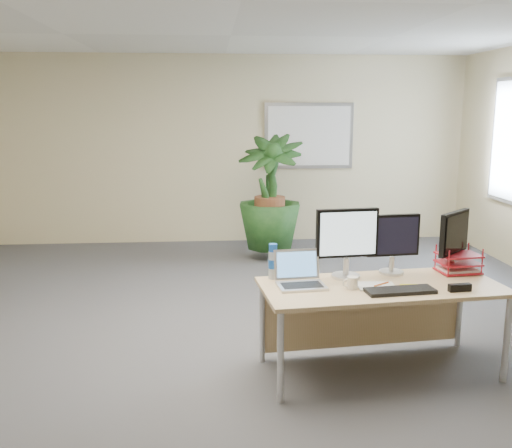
{
  "coord_description": "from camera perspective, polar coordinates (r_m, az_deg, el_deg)",
  "views": [
    {
      "loc": [
        -0.24,
        -4.33,
        1.93
      ],
      "look_at": [
        0.13,
        0.35,
        0.99
      ],
      "focal_mm": 40.0,
      "sensor_mm": 36.0,
      "label": 1
    }
  ],
  "objects": [
    {
      "name": "whiteboard",
      "position": [
        8.42,
        5.32,
        8.76
      ],
      "size": [
        1.3,
        0.04,
        0.95
      ],
      "color": "#9E9EA2",
      "rests_on": "back_wall"
    },
    {
      "name": "floor_plant",
      "position": [
        7.36,
        1.38,
        2.17
      ],
      "size": [
        1.09,
        1.09,
        1.5
      ],
      "primitive_type": "imported",
      "rotation": [
        0.0,
        0.0,
        -0.38
      ],
      "color": "#143715",
      "rests_on": "floor"
    },
    {
      "name": "monitor_right",
      "position": [
        4.52,
        13.53,
        -1.56
      ],
      "size": [
        0.42,
        0.19,
        0.47
      ],
      "color": "silver",
      "rests_on": "desk"
    },
    {
      "name": "keyboard",
      "position": [
        4.13,
        14.21,
        -6.48
      ],
      "size": [
        0.5,
        0.21,
        0.03
      ],
      "primitive_type": "cube",
      "rotation": [
        0.0,
        0.0,
        0.1
      ],
      "color": "black",
      "rests_on": "desk"
    },
    {
      "name": "orange_pen",
      "position": [
        4.24,
        12.43,
        -5.89
      ],
      "size": [
        0.13,
        0.09,
        0.01
      ],
      "primitive_type": "cylinder",
      "rotation": [
        0.0,
        1.57,
        0.58
      ],
      "color": "#D65717",
      "rests_on": "spiral_notebook"
    },
    {
      "name": "stapler",
      "position": [
        4.28,
        19.7,
        -6.01
      ],
      "size": [
        0.17,
        0.06,
        0.05
      ],
      "primitive_type": "cube",
      "rotation": [
        0.0,
        0.0,
        0.1
      ],
      "color": "black",
      "rests_on": "desk"
    },
    {
      "name": "water_bottle",
      "position": [
        4.3,
        1.7,
        -3.83
      ],
      "size": [
        0.07,
        0.07,
        0.27
      ],
      "color": "#ACB8CA",
      "rests_on": "desk"
    },
    {
      "name": "monitor_dark",
      "position": [
        4.71,
        19.2,
        -1.26
      ],
      "size": [
        0.34,
        0.32,
        0.48
      ],
      "color": "silver",
      "rests_on": "desk"
    },
    {
      "name": "desk",
      "position": [
        4.4,
        11.91,
        -7.36
      ],
      "size": [
        1.82,
        0.91,
        0.67
      ],
      "color": "tan",
      "rests_on": "floor"
    },
    {
      "name": "back_wall",
      "position": [
        8.35,
        -2.96,
        7.4
      ],
      "size": [
        7.0,
        0.04,
        2.7
      ],
      "primitive_type": "cube",
      "color": "beige",
      "rests_on": "floor"
    },
    {
      "name": "floor",
      "position": [
        4.74,
        -1.3,
        -12.63
      ],
      "size": [
        8.0,
        8.0,
        0.0
      ],
      "primitive_type": "plane",
      "color": "#404045",
      "rests_on": "ground"
    },
    {
      "name": "ceiling",
      "position": [
        4.4,
        -1.47,
        21.46
      ],
      "size": [
        7.0,
        8.0,
        0.02
      ],
      "primitive_type": "cube",
      "color": "silver",
      "rests_on": "back_wall"
    },
    {
      "name": "laptop",
      "position": [
        4.18,
        4.37,
        -5.28
      ],
      "size": [
        0.37,
        0.33,
        0.24
      ],
      "color": "silver",
      "rests_on": "desk"
    },
    {
      "name": "spiral_notebook",
      "position": [
        4.22,
        11.94,
        -6.11
      ],
      "size": [
        0.28,
        0.22,
        0.01
      ],
      "primitive_type": "cube",
      "rotation": [
        0.0,
        0.0,
        -0.08
      ],
      "color": "silver",
      "rests_on": "desk"
    },
    {
      "name": "monitor_left",
      "position": [
        4.33,
        9.09,
        -1.44
      ],
      "size": [
        0.48,
        0.22,
        0.53
      ],
      "color": "silver",
      "rests_on": "desk"
    },
    {
      "name": "coffee_mug",
      "position": [
        4.14,
        9.58,
        -5.81
      ],
      "size": [
        0.11,
        0.08,
        0.09
      ],
      "color": "white",
      "rests_on": "desk"
    },
    {
      "name": "letter_tray",
      "position": [
        4.74,
        19.56,
        -3.83
      ],
      "size": [
        0.33,
        0.26,
        0.14
      ],
      "color": "#A71421",
      "rests_on": "desk"
    },
    {
      "name": "yellow_highlighter",
      "position": [
        4.29,
        14.99,
        -5.92
      ],
      "size": [
        0.13,
        0.03,
        0.02
      ],
      "primitive_type": "cylinder",
      "rotation": [
        0.0,
        1.57,
        -0.08
      ],
      "color": "yellow",
      "rests_on": "desk"
    }
  ]
}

